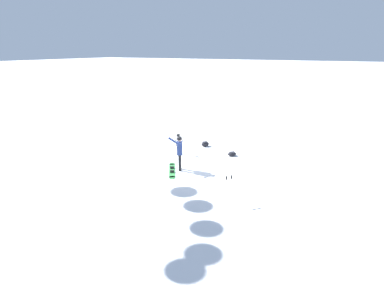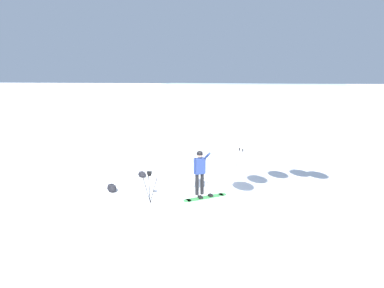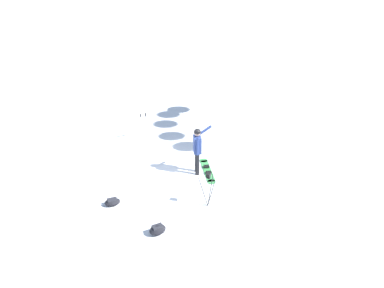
{
  "view_description": "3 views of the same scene",
  "coord_description": "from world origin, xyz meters",
  "px_view_note": "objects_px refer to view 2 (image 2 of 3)",
  "views": [
    {
      "loc": [
        -5.11,
        10.23,
        5.68
      ],
      "look_at": [
        0.21,
        -0.41,
        1.15
      ],
      "focal_mm": 23.21,
      "sensor_mm": 36.0,
      "label": 1
    },
    {
      "loc": [
        12.02,
        1.57,
        4.67
      ],
      "look_at": [
        1.14,
        0.2,
        2.2
      ],
      "focal_mm": 29.06,
      "sensor_mm": 36.0,
      "label": 2
    },
    {
      "loc": [
        4.81,
        -10.71,
        7.43
      ],
      "look_at": [
        0.53,
        -0.2,
        1.51
      ],
      "focal_mm": 35.63,
      "sensor_mm": 36.0,
      "label": 3
    }
  ],
  "objects_px": {
    "snowboarder": "(200,168)",
    "ski_poles": "(241,156)",
    "camera_tripod": "(150,180)",
    "gear_bag_large": "(142,174)",
    "snowboard": "(205,197)",
    "gear_bag_small": "(112,188)"
  },
  "relations": [
    {
      "from": "gear_bag_large",
      "to": "camera_tripod",
      "type": "distance_m",
      "value": 3.16
    },
    {
      "from": "snowboarder",
      "to": "gear_bag_large",
      "type": "height_order",
      "value": "snowboarder"
    },
    {
      "from": "camera_tripod",
      "to": "ski_poles",
      "type": "bearing_deg",
      "value": 140.55
    },
    {
      "from": "camera_tripod",
      "to": "gear_bag_small",
      "type": "bearing_deg",
      "value": -115.75
    },
    {
      "from": "snowboarder",
      "to": "snowboard",
      "type": "xyz_separation_m",
      "value": [
        0.3,
        0.26,
        -1.08
      ]
    },
    {
      "from": "gear_bag_large",
      "to": "snowboard",
      "type": "bearing_deg",
      "value": 55.91
    },
    {
      "from": "snowboarder",
      "to": "camera_tripod",
      "type": "distance_m",
      "value": 2.04
    },
    {
      "from": "snowboard",
      "to": "gear_bag_large",
      "type": "xyz_separation_m",
      "value": [
        -2.11,
        -3.12,
        0.1
      ]
    },
    {
      "from": "camera_tripod",
      "to": "ski_poles",
      "type": "distance_m",
      "value": 5.39
    },
    {
      "from": "gear_bag_large",
      "to": "ski_poles",
      "type": "distance_m",
      "value": 4.79
    },
    {
      "from": "snowboarder",
      "to": "camera_tripod",
      "type": "height_order",
      "value": "snowboarder"
    },
    {
      "from": "ski_poles",
      "to": "gear_bag_large",
      "type": "bearing_deg",
      "value": -74.03
    },
    {
      "from": "ski_poles",
      "to": "camera_tripod",
      "type": "bearing_deg",
      "value": -39.45
    },
    {
      "from": "snowboarder",
      "to": "camera_tripod",
      "type": "relative_size",
      "value": 1.5
    },
    {
      "from": "ski_poles",
      "to": "gear_bag_small",
      "type": "bearing_deg",
      "value": -58.0
    },
    {
      "from": "snowboard",
      "to": "gear_bag_small",
      "type": "xyz_separation_m",
      "value": [
        -0.14,
        -3.82,
        0.14
      ]
    },
    {
      "from": "snowboard",
      "to": "gear_bag_small",
      "type": "bearing_deg",
      "value": -92.06
    },
    {
      "from": "snowboarder",
      "to": "ski_poles",
      "type": "height_order",
      "value": "snowboarder"
    },
    {
      "from": "gear_bag_small",
      "to": "ski_poles",
      "type": "distance_m",
      "value": 6.22
    },
    {
      "from": "snowboard",
      "to": "camera_tripod",
      "type": "relative_size",
      "value": 1.32
    },
    {
      "from": "snowboard",
      "to": "gear_bag_small",
      "type": "relative_size",
      "value": 2.72
    },
    {
      "from": "gear_bag_large",
      "to": "ski_poles",
      "type": "bearing_deg",
      "value": 105.97
    }
  ]
}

